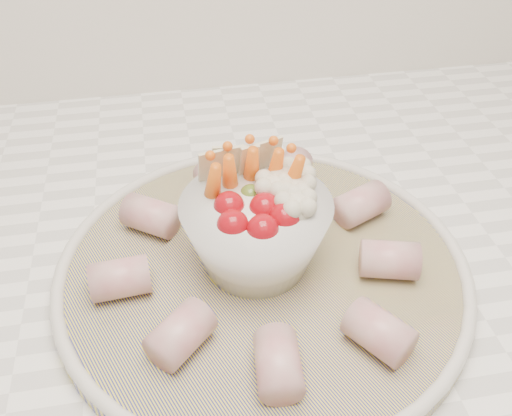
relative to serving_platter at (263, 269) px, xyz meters
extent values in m
cube|color=white|center=(0.01, 0.09, -0.03)|extent=(2.04, 0.62, 0.04)
cylinder|color=navy|center=(0.00, 0.00, 0.00)|extent=(0.50, 0.50, 0.01)
torus|color=silver|center=(0.00, 0.00, 0.00)|extent=(0.38, 0.38, 0.01)
sphere|color=#9A0912|center=(-0.03, -0.02, 0.07)|extent=(0.03, 0.03, 0.03)
sphere|color=#9A0912|center=(-0.01, -0.03, 0.07)|extent=(0.03, 0.03, 0.03)
sphere|color=#9A0912|center=(0.02, -0.02, 0.07)|extent=(0.03, 0.03, 0.03)
sphere|color=#9A0912|center=(-0.03, 0.01, 0.07)|extent=(0.03, 0.03, 0.03)
sphere|color=#9A0912|center=(0.00, 0.00, 0.07)|extent=(0.03, 0.03, 0.03)
sphere|color=#9A0912|center=(0.02, 0.00, 0.07)|extent=(0.03, 0.03, 0.03)
sphere|color=#506C24|center=(-0.01, 0.02, 0.07)|extent=(0.02, 0.02, 0.02)
cone|color=orange|center=(-0.02, 0.03, 0.08)|extent=(0.02, 0.04, 0.06)
cone|color=orange|center=(0.00, 0.04, 0.08)|extent=(0.02, 0.03, 0.06)
cone|color=orange|center=(0.02, 0.04, 0.08)|extent=(0.02, 0.04, 0.06)
cone|color=orange|center=(-0.04, 0.02, 0.08)|extent=(0.03, 0.04, 0.06)
cone|color=orange|center=(0.03, 0.02, 0.08)|extent=(0.03, 0.04, 0.06)
sphere|color=beige|center=(0.03, 0.01, 0.07)|extent=(0.03, 0.03, 0.03)
sphere|color=beige|center=(0.03, -0.01, 0.07)|extent=(0.03, 0.03, 0.03)
sphere|color=beige|center=(0.04, 0.03, 0.07)|extent=(0.03, 0.03, 0.03)
sphere|color=beige|center=(0.01, 0.02, 0.07)|extent=(0.03, 0.03, 0.03)
cube|color=beige|center=(-0.01, 0.05, 0.08)|extent=(0.04, 0.02, 0.05)
cube|color=beige|center=(0.01, 0.05, 0.08)|extent=(0.04, 0.02, 0.05)
cube|color=beige|center=(-0.03, 0.05, 0.08)|extent=(0.04, 0.02, 0.05)
cylinder|color=#B4525D|center=(0.11, -0.03, 0.02)|extent=(0.06, 0.05, 0.03)
cylinder|color=#B4525D|center=(0.11, 0.05, 0.02)|extent=(0.06, 0.05, 0.03)
cylinder|color=#B4525D|center=(0.05, 0.11, 0.02)|extent=(0.05, 0.06, 0.03)
cylinder|color=#B4525D|center=(-0.03, 0.11, 0.02)|extent=(0.05, 0.06, 0.03)
cylinder|color=#B4525D|center=(-0.10, 0.07, 0.02)|extent=(0.06, 0.06, 0.03)
cylinder|color=#B4525D|center=(-0.13, -0.01, 0.02)|extent=(0.05, 0.04, 0.03)
cylinder|color=#B4525D|center=(-0.08, -0.08, 0.02)|extent=(0.06, 0.06, 0.03)
cylinder|color=#B4525D|center=(-0.01, -0.12, 0.02)|extent=(0.04, 0.05, 0.03)
cylinder|color=#B4525D|center=(0.07, -0.10, 0.02)|extent=(0.06, 0.06, 0.03)
camera|label=1|loc=(-0.07, -0.37, 0.38)|focal=40.00mm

